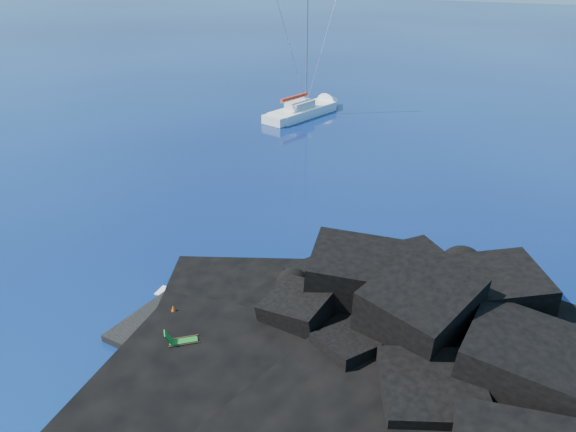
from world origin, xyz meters
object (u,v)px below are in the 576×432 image
(sailboat, at_px, (303,116))
(sunbather, at_px, (240,329))
(deck_chair, at_px, (183,338))
(marker_cone, at_px, (174,310))

(sailboat, bearing_deg, sunbather, -55.10)
(deck_chair, bearing_deg, sailboat, 66.23)
(sailboat, relative_size, deck_chair, 9.69)
(sunbather, xyz_separation_m, marker_cone, (-3.61, -0.20, 0.15))
(deck_chair, bearing_deg, marker_cone, 95.77)
(sailboat, distance_m, deck_chair, 40.94)
(sailboat, xyz_separation_m, marker_cone, (9.09, -37.64, 0.65))
(marker_cone, bearing_deg, sailboat, 103.58)
(marker_cone, bearing_deg, sunbather, 3.24)
(sailboat, height_order, marker_cone, sailboat)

